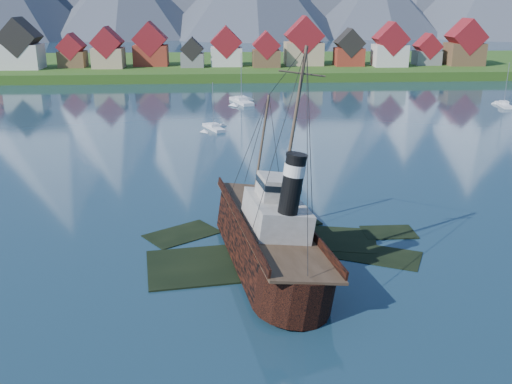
{
  "coord_description": "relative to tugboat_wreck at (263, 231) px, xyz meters",
  "views": [
    {
      "loc": [
        -4.21,
        -55.24,
        25.83
      ],
      "look_at": [
        -0.44,
        6.0,
        5.0
      ],
      "focal_mm": 40.0,
      "sensor_mm": 36.0,
      "label": 1
    }
  ],
  "objects": [
    {
      "name": "shoal",
      "position": [
        1.85,
        2.85,
        -3.29
      ],
      "size": [
        31.71,
        21.24,
        1.14
      ],
      "color": "black",
      "rests_on": "ground"
    },
    {
      "name": "town",
      "position": [
        -33.05,
        152.88,
        6.04
      ],
      "size": [
        250.96,
        16.69,
        17.3
      ],
      "color": "maroon",
      "rests_on": "ground"
    },
    {
      "name": "shore_bank",
      "position": [
        0.07,
        170.7,
        -2.94
      ],
      "size": [
        600.0,
        80.0,
        3.2
      ],
      "primitive_type": "cube",
      "color": "#234814",
      "rests_on": "ground"
    },
    {
      "name": "sailboat_e",
      "position": [
        1.19,
        94.37,
        -2.65
      ],
      "size": [
        6.24,
        11.81,
        13.32
      ],
      "rotation": [
        0.0,
        0.0,
        0.31
      ],
      "color": "silver",
      "rests_on": "ground"
    },
    {
      "name": "sailboat_c",
      "position": [
        -5.79,
        62.87,
        -2.71
      ],
      "size": [
        4.93,
        7.98,
        10.11
      ],
      "rotation": [
        0.0,
        0.0,
        0.41
      ],
      "color": "silver",
      "rests_on": "ground"
    },
    {
      "name": "tugboat_wreck",
      "position": [
        0.0,
        0.0,
        0.0
      ],
      "size": [
        6.85,
        29.52,
        23.39
      ],
      "rotation": [
        0.0,
        0.14,
        0.16
      ],
      "color": "black",
      "rests_on": "ground"
    },
    {
      "name": "ground",
      "position": [
        0.07,
        0.7,
        -2.94
      ],
      "size": [
        1400.0,
        1400.0,
        0.0
      ],
      "primitive_type": "plane",
      "color": "#162F3E",
      "rests_on": "ground"
    },
    {
      "name": "sailboat_d",
      "position": [
        67.37,
        85.07,
        -2.68
      ],
      "size": [
        3.31,
        8.51,
        11.31
      ],
      "rotation": [
        0.0,
        0.0,
        -0.15
      ],
      "color": "silver",
      "rests_on": "ground"
    },
    {
      "name": "seawall",
      "position": [
        0.07,
        132.7,
        -2.94
      ],
      "size": [
        600.0,
        2.5,
        2.0
      ],
      "primitive_type": "cube",
      "color": "#3F3D38",
      "rests_on": "ground"
    }
  ]
}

